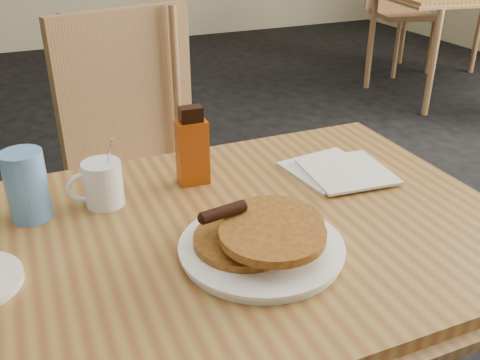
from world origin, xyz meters
The scene contains 7 objects.
main_table centered at (-0.04, 0.02, 0.71)m, with size 1.16×0.80×0.75m.
chair_main_far centered at (-0.02, 0.76, 0.61)m, with size 0.56×0.57×1.02m.
pancake_plate centered at (0.00, -0.08, 0.77)m, with size 0.29×0.29×0.08m.
coffee_mug centered at (-0.22, 0.20, 0.80)m, with size 0.11×0.08×0.14m.
syrup_bottle centered at (-0.02, 0.22, 0.83)m, with size 0.07×0.05×0.17m.
napkin_stack centered at (0.29, 0.13, 0.76)m, with size 0.22×0.23×0.01m.
blue_tumbler centered at (-0.36, 0.20, 0.82)m, with size 0.08×0.08×0.14m, color #5B91D6.
Camera 1 is at (-0.35, -0.77, 1.29)m, focal length 40.00 mm.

